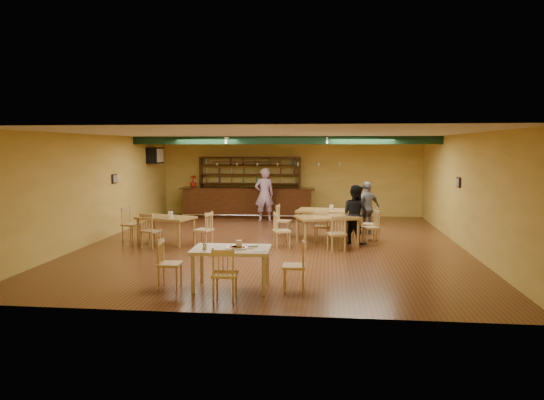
# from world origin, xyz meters

# --- Properties ---
(floor) EXTENTS (12.00, 12.00, 0.00)m
(floor) POSITION_xyz_m (0.00, 0.00, 0.00)
(floor) COLOR #562D18
(floor) RESTS_ON ground
(ceiling_beam) EXTENTS (10.00, 0.30, 0.25)m
(ceiling_beam) POSITION_xyz_m (0.00, 2.80, 2.87)
(ceiling_beam) COLOR black
(ceiling_beam) RESTS_ON ceiling
(track_rail_left) EXTENTS (0.05, 2.50, 0.05)m
(track_rail_left) POSITION_xyz_m (-1.80, 3.40, 2.94)
(track_rail_left) COLOR white
(track_rail_left) RESTS_ON ceiling
(track_rail_right) EXTENTS (0.05, 2.50, 0.05)m
(track_rail_right) POSITION_xyz_m (1.40, 3.40, 2.94)
(track_rail_right) COLOR white
(track_rail_right) RESTS_ON ceiling
(ac_unit) EXTENTS (0.34, 0.70, 0.48)m
(ac_unit) POSITION_xyz_m (-4.80, 4.20, 2.35)
(ac_unit) COLOR white
(ac_unit) RESTS_ON wall_left
(picture_left) EXTENTS (0.04, 0.34, 0.28)m
(picture_left) POSITION_xyz_m (-4.97, 1.00, 1.70)
(picture_left) COLOR black
(picture_left) RESTS_ON wall_left
(picture_right) EXTENTS (0.04, 0.34, 0.28)m
(picture_right) POSITION_xyz_m (4.97, 0.50, 1.70)
(picture_right) COLOR black
(picture_right) RESTS_ON wall_right
(bar_counter) EXTENTS (5.07, 0.85, 1.13)m
(bar_counter) POSITION_xyz_m (-1.57, 5.15, 0.56)
(bar_counter) COLOR black
(bar_counter) RESTS_ON ground
(back_bar_hutch) EXTENTS (3.92, 0.40, 2.28)m
(back_bar_hutch) POSITION_xyz_m (-1.57, 5.78, 1.14)
(back_bar_hutch) COLOR black
(back_bar_hutch) RESTS_ON ground
(poinsettia) EXTENTS (0.32, 0.32, 0.45)m
(poinsettia) POSITION_xyz_m (-3.66, 5.15, 1.36)
(poinsettia) COLOR #A8190F
(poinsettia) RESTS_ON bar_counter
(dining_table_b) EXTENTS (1.79, 1.23, 0.83)m
(dining_table_b) POSITION_xyz_m (1.41, 1.06, 0.42)
(dining_table_b) COLOR olive
(dining_table_b) RESTS_ON ground
(dining_table_c) EXTENTS (1.68, 1.29, 0.74)m
(dining_table_c) POSITION_xyz_m (-2.98, -0.26, 0.37)
(dining_table_c) COLOR olive
(dining_table_c) RESTS_ON ground
(dining_table_d) EXTENTS (1.84, 1.43, 0.80)m
(dining_table_d) POSITION_xyz_m (1.44, -0.13, 0.40)
(dining_table_d) COLOR olive
(dining_table_d) RESTS_ON ground
(near_table) EXTENTS (1.48, 0.98, 0.78)m
(near_table) POSITION_xyz_m (-0.33, -4.56, 0.39)
(near_table) COLOR #CCBB89
(near_table) RESTS_ON ground
(pizza_tray) EXTENTS (0.46, 0.46, 0.01)m
(pizza_tray) POSITION_xyz_m (-0.22, -4.56, 0.78)
(pizza_tray) COLOR silver
(pizza_tray) RESTS_ON near_table
(parmesan_shaker) EXTENTS (0.08, 0.08, 0.11)m
(parmesan_shaker) POSITION_xyz_m (-0.79, -4.72, 0.83)
(parmesan_shaker) COLOR #EAE5C6
(parmesan_shaker) RESTS_ON near_table
(napkin_stack) EXTENTS (0.24, 0.21, 0.03)m
(napkin_stack) POSITION_xyz_m (0.04, -4.35, 0.79)
(napkin_stack) COLOR white
(napkin_stack) RESTS_ON near_table
(pizza_server) EXTENTS (0.32, 0.25, 0.00)m
(pizza_server) POSITION_xyz_m (-0.07, -4.51, 0.79)
(pizza_server) COLOR silver
(pizza_server) RESTS_ON pizza_tray
(side_plate) EXTENTS (0.23, 0.23, 0.01)m
(side_plate) POSITION_xyz_m (0.24, -4.77, 0.78)
(side_plate) COLOR white
(side_plate) RESTS_ON near_table
(patron_bar) EXTENTS (0.81, 0.66, 1.90)m
(patron_bar) POSITION_xyz_m (-0.82, 4.33, 0.95)
(patron_bar) COLOR #90499E
(patron_bar) RESTS_ON ground
(patron_right_a) EXTENTS (1.00, 0.99, 1.63)m
(patron_right_a) POSITION_xyz_m (2.21, 0.26, 0.81)
(patron_right_a) COLOR black
(patron_right_a) RESTS_ON ground
(patron_right_b) EXTENTS (0.99, 0.90, 1.61)m
(patron_right_b) POSITION_xyz_m (2.64, 1.87, 0.81)
(patron_right_b) COLOR slate
(patron_right_b) RESTS_ON ground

